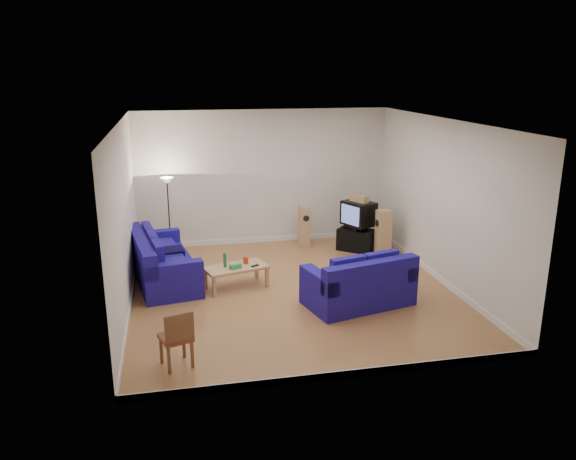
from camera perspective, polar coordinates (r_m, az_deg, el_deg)
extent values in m
cube|color=brown|center=(10.82, 0.44, -6.18)|extent=(6.00, 6.50, 0.01)
cube|color=white|center=(10.06, 0.48, 10.95)|extent=(6.00, 6.50, 0.01)
cube|color=white|center=(13.44, -2.50, 5.35)|extent=(6.00, 0.01, 3.20)
cube|color=white|center=(7.31, 5.88, -3.99)|extent=(6.00, 0.01, 3.20)
cube|color=white|center=(10.14, -16.36, 1.14)|extent=(0.01, 6.50, 3.20)
cube|color=white|center=(11.33, 15.47, 2.74)|extent=(0.01, 6.50, 3.20)
cube|color=white|center=(13.80, -2.42, -0.95)|extent=(6.00, 0.02, 0.12)
cube|color=white|center=(7.98, 5.54, -14.41)|extent=(6.00, 0.02, 0.12)
cube|color=white|center=(10.62, -15.65, -6.91)|extent=(0.02, 6.50, 0.12)
cube|color=white|center=(11.76, 14.87, -4.58)|extent=(0.02, 6.50, 0.12)
cube|color=navy|center=(11.51, -12.45, -3.94)|extent=(1.47, 2.60, 0.47)
cube|color=navy|center=(11.31, -14.63, -1.91)|extent=(0.66, 2.46, 0.48)
cube|color=navy|center=(12.43, -13.41, -0.70)|extent=(1.09, 0.42, 0.27)
cube|color=navy|center=(10.35, -11.54, -4.00)|extent=(1.09, 0.42, 0.27)
cube|color=black|center=(11.42, -11.73, -2.22)|extent=(0.52, 0.52, 0.13)
cube|color=navy|center=(10.24, 7.11, -6.25)|extent=(2.05, 1.45, 0.46)
cube|color=navy|center=(9.77, 8.46, -4.52)|extent=(1.86, 0.68, 0.47)
cube|color=navy|center=(9.72, 3.16, -5.11)|extent=(0.48, 1.06, 0.26)
cube|color=navy|center=(10.55, 10.88, -3.65)|extent=(0.48, 1.06, 0.26)
cube|color=black|center=(10.25, 6.68, -4.19)|extent=(0.53, 0.53, 0.13)
cube|color=tan|center=(10.89, -5.30, -3.83)|extent=(1.30, 0.89, 0.05)
cube|color=tan|center=(10.57, -7.49, -5.78)|extent=(0.07, 0.07, 0.38)
cube|color=tan|center=(11.00, -8.38, -4.92)|extent=(0.07, 0.07, 0.38)
cube|color=tan|center=(10.95, -2.15, -4.85)|extent=(0.07, 0.07, 0.38)
cube|color=tan|center=(11.37, -3.21, -4.06)|extent=(0.07, 0.07, 0.38)
cylinder|color=#197233|center=(10.83, -6.42, -3.05)|extent=(0.07, 0.07, 0.27)
cube|color=green|center=(10.76, -5.36, -3.68)|extent=(0.24, 0.18, 0.09)
cylinder|color=red|center=(11.00, -4.31, -3.07)|extent=(0.12, 0.12, 0.14)
cube|color=black|center=(10.86, -3.38, -3.64)|extent=(0.17, 0.13, 0.02)
cube|color=black|center=(13.18, 6.97, -1.01)|extent=(0.93, 0.90, 0.51)
cube|color=black|center=(13.12, 6.86, 0.31)|extent=(0.48, 0.52, 0.10)
cube|color=black|center=(13.06, 7.19, 1.69)|extent=(0.78, 0.86, 0.55)
cube|color=#4A59A3|center=(12.88, 6.33, 1.51)|extent=(0.26, 0.52, 0.44)
cube|color=tan|center=(12.98, 7.24, 3.19)|extent=(0.37, 0.47, 0.15)
cube|color=tan|center=(13.34, 1.67, 0.38)|extent=(0.24, 0.30, 0.98)
cylinder|color=black|center=(13.14, 1.85, 1.19)|extent=(0.15, 0.03, 0.14)
cube|color=tan|center=(12.81, 9.65, -0.34)|extent=(0.33, 0.26, 1.06)
cylinder|color=black|center=(12.67, 9.04, 0.70)|extent=(0.03, 0.16, 0.16)
cylinder|color=black|center=(13.14, -11.77, -2.39)|extent=(0.23, 0.23, 0.03)
cylinder|color=black|center=(12.90, -11.98, 1.18)|extent=(0.03, 0.03, 1.68)
cone|color=white|center=(12.71, -12.20, 4.94)|extent=(0.31, 0.31, 0.13)
cube|color=brown|center=(8.15, -12.01, -12.81)|extent=(0.05, 0.05, 0.42)
cube|color=brown|center=(8.44, -12.76, -11.80)|extent=(0.05, 0.05, 0.42)
cube|color=brown|center=(8.25, -9.71, -12.33)|extent=(0.05, 0.05, 0.42)
cube|color=brown|center=(8.53, -10.54, -11.35)|extent=(0.05, 0.05, 0.42)
cube|color=brown|center=(8.24, -11.34, -10.67)|extent=(0.53, 0.53, 0.06)
cube|color=brown|center=(7.98, -10.98, -9.76)|extent=(0.41, 0.17, 0.42)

